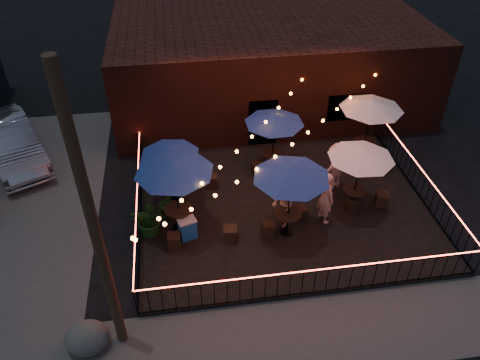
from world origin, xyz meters
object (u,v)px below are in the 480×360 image
Objects in this scene: cafe_table_0 at (174,168)px; cafe_table_4 at (362,154)px; utility_pole at (95,231)px; cafe_table_5 at (372,105)px; cafe_table_1 at (170,151)px; cooler at (188,228)px; cafe_table_3 at (274,119)px; boulder at (87,338)px; cafe_table_2 at (292,173)px.

cafe_table_4 is (6.09, 0.21, -0.27)m from cafe_table_0.
cafe_table_5 is (9.20, 6.96, -1.42)m from utility_pole.
cafe_table_1 reaches higher than cooler.
cafe_table_3 reaches higher than boulder.
cafe_table_4 is at bearing -10.04° from cooler.
cafe_table_3 is at bearing 86.43° from cafe_table_2.
boulder is at bearing -122.45° from cafe_table_0.
cafe_table_5 is at bearing 43.12° from cafe_table_2.
cooler is at bearing 60.48° from utility_pole.
boulder is at bearing -113.53° from cafe_table_1.
cafe_table_4 is 3.13m from cafe_table_5.
cafe_table_1 is 4.31m from cafe_table_2.
cafe_table_3 is at bearing -177.51° from cafe_table_5.
cafe_table_1 is 0.79× the size of cafe_table_5.
cafe_table_3 is at bearing 18.08° from cafe_table_1.
cafe_table_3 reaches higher than cafe_table_1.
cafe_table_3 is (3.73, 2.84, -0.28)m from cafe_table_0.
cooler is (-7.23, -3.49, -2.04)m from cafe_table_5.
cafe_table_1 is (1.60, 5.54, -1.79)m from utility_pole.
utility_pole reaches higher than cafe_table_4.
cafe_table_3 is (3.85, 1.26, 0.17)m from cafe_table_1.
cafe_table_2 is at bearing 31.78° from utility_pole.
cooler is at bearing -154.26° from cafe_table_5.
cafe_table_3 is at bearing 131.84° from cafe_table_4.
cafe_table_0 is at bearing -158.09° from cafe_table_5.
cafe_table_1 is at bearing 94.42° from cafe_table_0.
cafe_table_0 is at bearing 66.44° from utility_pole.
cafe_table_2 reaches higher than cafe_table_1.
cafe_table_0 reaches higher than cafe_table_1.
cafe_table_2 is at bearing -93.57° from cafe_table_3.
cafe_table_4 is (7.81, 4.16, -1.61)m from utility_pole.
boulder is at bearing -132.42° from cafe_table_3.
cafe_table_0 is 0.93× the size of cafe_table_5.
cafe_table_4 is 0.89× the size of cafe_table_5.
cafe_table_5 is (3.97, 3.72, -0.01)m from cafe_table_2.
cafe_table_5 is (1.39, 2.80, 0.19)m from cafe_table_4.
boulder is (-8.67, -4.27, -1.99)m from cafe_table_4.
cafe_table_4 reaches higher than cafe_table_1.
cafe_table_2 is 2.72× the size of boulder.
utility_pole is at bearing -128.73° from cafe_table_3.
cafe_table_4 reaches higher than boulder.
utility_pole is 2.73× the size of cafe_table_3.
cafe_table_4 reaches higher than cooler.
utility_pole reaches higher than cafe_table_0.
cafe_table_3 is at bearing 47.58° from boulder.
boulder is (-2.46, -5.65, -1.81)m from cafe_table_1.
cafe_table_2 is 5.44m from cafe_table_5.
cafe_table_1 is 3.28× the size of cooler.
cafe_table_2 is 0.88× the size of cafe_table_5.
cafe_table_2 is at bearing -160.33° from cafe_table_4.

